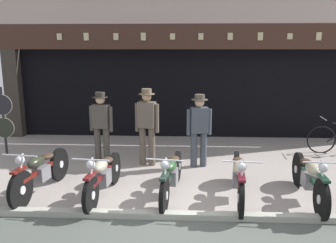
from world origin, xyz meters
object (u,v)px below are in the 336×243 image
object	(u,v)px
advert_board_near	(253,79)
motorcycle_right	(309,178)
salesman_left	(101,123)
motorcycle_left	(41,171)
salesman_right	(199,127)
shopkeeper_center	(147,123)
tyre_sign_pole	(3,117)
motorcycle_center	(171,174)
motorcycle_center_right	(239,176)
motorcycle_center_left	(103,175)

from	to	relation	value
advert_board_near	motorcycle_right	bearing A→B (deg)	-87.83
salesman_left	motorcycle_left	bearing A→B (deg)	77.90
salesman_right	advert_board_near	size ratio (longest dim) A/B	1.66
shopkeeper_center	salesman_right	distance (m)	1.17
tyre_sign_pole	motorcycle_center	bearing A→B (deg)	-28.58
motorcycle_center_right	salesman_left	bearing A→B (deg)	-28.87
motorcycle_center	salesman_left	bearing A→B (deg)	-40.73
tyre_sign_pole	salesman_left	bearing A→B (deg)	-9.47
motorcycle_center	shopkeeper_center	size ratio (longest dim) A/B	1.17
motorcycle_center_right	salesman_right	distance (m)	1.91
salesman_right	tyre_sign_pole	bearing A→B (deg)	-16.52
motorcycle_center	salesman_left	distance (m)	2.59
motorcycle_right	salesman_right	xyz separation A→B (m)	(-1.85, 1.76, 0.48)
motorcycle_left	motorcycle_center	size ratio (longest dim) A/B	0.97
motorcycle_center	shopkeeper_center	world-z (taller)	shopkeeper_center
motorcycle_center	salesman_right	distance (m)	1.81
salesman_left	salesman_right	world-z (taller)	salesman_left
salesman_left	salesman_right	size ratio (longest dim) A/B	1.00
motorcycle_center_left	salesman_left	world-z (taller)	salesman_left
motorcycle_center	motorcycle_left	bearing A→B (deg)	7.05
motorcycle_right	advert_board_near	world-z (taller)	advert_board_near
motorcycle_center_left	shopkeeper_center	bearing A→B (deg)	-102.73
salesman_left	shopkeeper_center	size ratio (longest dim) A/B	0.94
motorcycle_right	tyre_sign_pole	xyz separation A→B (m)	(-6.65, 2.42, 0.53)
motorcycle_center	motorcycle_center_right	world-z (taller)	motorcycle_center_right
tyre_sign_pole	motorcycle_center_right	bearing A→B (deg)	-23.77
motorcycle_left	tyre_sign_pole	size ratio (longest dim) A/B	1.16
shopkeeper_center	salesman_right	world-z (taller)	shopkeeper_center
salesman_right	advert_board_near	distance (m)	3.38
advert_board_near	tyre_sign_pole	bearing A→B (deg)	-161.64
motorcycle_left	motorcycle_center_right	size ratio (longest dim) A/B	0.95
motorcycle_center	shopkeeper_center	bearing A→B (deg)	-62.91
motorcycle_left	salesman_left	world-z (taller)	salesman_left
shopkeeper_center	tyre_sign_pole	bearing A→B (deg)	2.95
motorcycle_center_left	motorcycle_center	world-z (taller)	motorcycle_center_left
motorcycle_right	salesman_left	xyz separation A→B (m)	(-4.10, 2.00, 0.49)
motorcycle_left	motorcycle_center_left	xyz separation A→B (m)	(1.18, -0.13, -0.01)
motorcycle_left	salesman_left	size ratio (longest dim) A/B	1.20
motorcycle_center_right	salesman_left	xyz separation A→B (m)	(-2.89, 1.97, 0.50)
motorcycle_center	motorcycle_center_left	bearing A→B (deg)	12.73
motorcycle_left	salesman_right	bearing A→B (deg)	-143.25
salesman_left	tyre_sign_pole	bearing A→B (deg)	-1.39
salesman_left	advert_board_near	bearing A→B (deg)	-138.69
motorcycle_left	motorcycle_center	world-z (taller)	motorcycle_left
motorcycle_center	motorcycle_center_right	size ratio (longest dim) A/B	0.98
motorcycle_left	advert_board_near	xyz separation A→B (m)	(4.62, 4.45, 1.32)
motorcycle_left	salesman_left	distance (m)	2.06
motorcycle_center_left	salesman_right	xyz separation A→B (m)	(1.76, 1.77, 0.50)
motorcycle_right	tyre_sign_pole	bearing A→B (deg)	-16.67
motorcycle_center_left	salesman_left	xyz separation A→B (m)	(-0.49, 2.01, 0.51)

